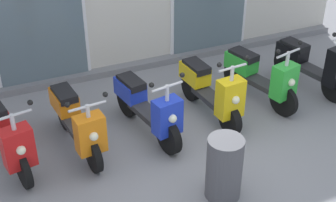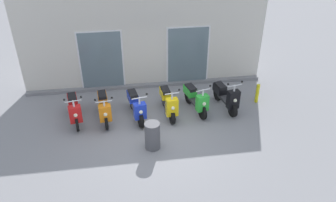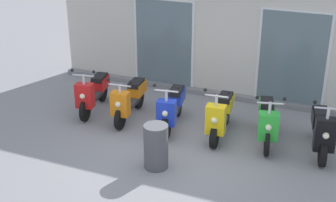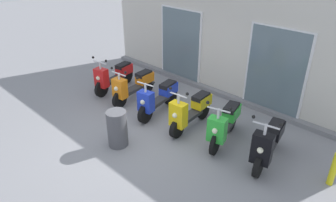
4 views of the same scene
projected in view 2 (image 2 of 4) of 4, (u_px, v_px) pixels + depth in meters
ground_plane at (155, 132)px, 10.73m from camera, size 40.00×40.00×0.00m
storefront_facade at (144, 42)px, 12.46m from camera, size 8.90×0.50×3.64m
scooter_red at (74, 109)px, 11.02m from camera, size 0.66×1.63×1.19m
scooter_orange at (104, 107)px, 11.11m from camera, size 0.57×1.64×1.13m
scooter_blue at (136, 106)px, 11.21m from camera, size 0.64×1.66×1.18m
scooter_yellow at (168, 102)px, 11.35m from camera, size 0.53×1.58×1.22m
scooter_green at (196, 98)px, 11.51m from camera, size 0.71×1.55×1.21m
scooter_black at (226, 96)px, 11.66m from camera, size 0.66×1.57×1.28m
trash_bin at (152, 136)px, 9.89m from camera, size 0.45×0.45×0.85m
curb_bollard at (257, 93)px, 12.07m from camera, size 0.12×0.12×0.70m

